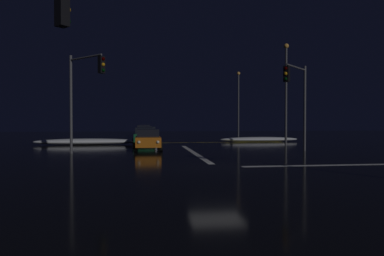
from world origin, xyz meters
name	(u,v)px	position (x,y,z in m)	size (l,w,h in m)	color
ground	(216,168)	(0.00, 0.00, -0.05)	(120.00, 120.00, 0.10)	black
stop_line_north	(194,153)	(0.00, 7.83, 0.00)	(0.35, 13.38, 0.01)	white
centre_line_ns	(178,143)	(0.00, 19.43, 0.00)	(22.00, 0.15, 0.01)	yellow
crosswalk_bar_east	(372,164)	(7.93, 0.00, 0.00)	(13.38, 0.40, 0.01)	white
snow_bank_left_curb	(87,142)	(-8.63, 17.26, 0.28)	(9.54, 1.50, 0.57)	white
snow_bank_right_curb	(259,139)	(8.63, 19.82, 0.25)	(8.37, 1.50, 0.50)	white
sedan_orange	(148,139)	(-3.10, 10.51, 0.80)	(2.02, 4.33, 1.57)	#C66014
sedan_green	(144,136)	(-3.42, 17.10, 0.80)	(2.02, 4.33, 1.57)	#14512D
sedan_white	(148,134)	(-3.02, 22.39, 0.80)	(2.02, 4.33, 1.57)	silver
sedan_silver	(145,132)	(-3.26, 29.13, 0.80)	(2.02, 4.33, 1.57)	#B7B7BC
sedan_red	(143,131)	(-3.61, 35.87, 0.80)	(2.02, 4.33, 1.57)	maroon
sedan_gray	(145,130)	(-3.37, 42.24, 0.80)	(2.02, 4.33, 1.57)	slate
traffic_signal_nw	(83,86)	(-7.29, 7.29, 4.45)	(2.58, 2.58, 6.55)	#4C4C51
traffic_signal_ne	(297,92)	(7.21, 7.21, 4.23)	(2.69, 2.69, 6.19)	#4C4C51
streetlamp_right_near	(286,87)	(8.93, 13.43, 5.17)	(0.44, 0.44, 8.95)	#424247
streetlamp_right_far	(238,100)	(8.93, 29.43, 5.03)	(0.44, 0.44, 8.69)	#424247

